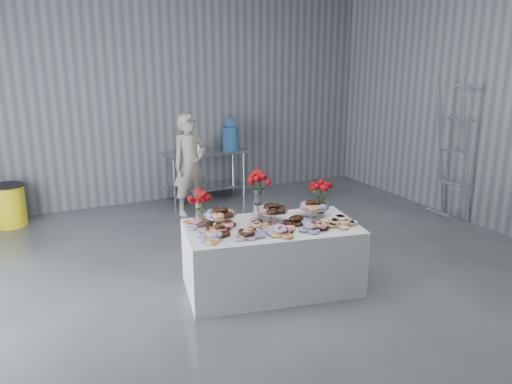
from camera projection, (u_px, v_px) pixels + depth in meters
ground at (283, 308)px, 5.27m from camera, size 9.00×9.00×0.00m
room_walls at (257, 48)px, 4.49m from camera, size 8.04×9.04×4.02m
display_table at (271, 257)px, 5.63m from camera, size 2.06×1.34×0.75m
prep_table at (205, 166)px, 8.93m from camera, size 1.50×0.60×0.90m
donut_mounds at (274, 223)px, 5.47m from camera, size 1.92×1.13×0.09m
cake_stand_left at (220, 214)px, 5.49m from camera, size 0.36×0.36×0.17m
cake_stand_mid at (272, 209)px, 5.64m from camera, size 0.36×0.36×0.17m
cake_stand_right at (314, 206)px, 5.76m from camera, size 0.36×0.36×0.17m
danish_pile at (340, 220)px, 5.56m from camera, size 0.48×0.48×0.11m
bouquet_left at (200, 199)px, 5.49m from camera, size 0.26×0.26×0.42m
bouquet_right at (321, 189)px, 5.90m from camera, size 0.26×0.26×0.42m
bouquet_center at (259, 185)px, 5.73m from camera, size 0.26×0.26×0.57m
water_jug at (230, 135)px, 8.99m from camera, size 0.28×0.28×0.55m
drink_bottles at (189, 146)px, 8.59m from camera, size 0.54×0.08×0.27m
person at (190, 165)px, 8.09m from camera, size 0.68×0.52×1.66m
trash_barrel at (9, 205)px, 7.66m from camera, size 0.51×0.51×0.65m
stepladder at (453, 151)px, 7.73m from camera, size 0.63×0.55×2.24m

